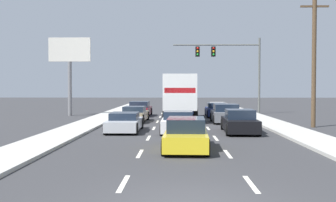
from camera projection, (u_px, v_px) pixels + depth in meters
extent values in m
plane|color=#333335|center=(180.00, 119.00, 34.12)|extent=(140.00, 140.00, 0.00)
cube|color=#B2AFA8|center=(272.00, 123.00, 28.99)|extent=(2.21, 80.00, 0.14)
cube|color=#B2AFA8|center=(90.00, 123.00, 29.25)|extent=(2.21, 80.00, 0.14)
cube|color=silver|center=(123.00, 183.00, 11.12)|extent=(0.14, 2.00, 0.01)
cube|color=silver|center=(140.00, 154.00, 16.11)|extent=(0.14, 2.00, 0.01)
cube|color=silver|center=(149.00, 138.00, 21.11)|extent=(0.14, 2.00, 0.01)
cube|color=silver|center=(154.00, 128.00, 26.10)|extent=(0.14, 2.00, 0.01)
cube|color=silver|center=(157.00, 122.00, 31.10)|extent=(0.14, 2.00, 0.01)
cube|color=silver|center=(160.00, 117.00, 36.10)|extent=(0.14, 2.00, 0.01)
cube|color=silver|center=(162.00, 113.00, 41.09)|extent=(0.14, 2.00, 0.01)
cube|color=silver|center=(164.00, 110.00, 46.09)|extent=(0.14, 2.00, 0.01)
cube|color=silver|center=(165.00, 108.00, 51.09)|extent=(0.14, 2.00, 0.01)
cube|color=silver|center=(166.00, 106.00, 56.08)|extent=(0.14, 2.00, 0.01)
cube|color=silver|center=(167.00, 105.00, 61.08)|extent=(0.14, 2.00, 0.01)
cube|color=silver|center=(251.00, 184.00, 11.05)|extent=(0.14, 2.00, 0.01)
cube|color=silver|center=(228.00, 154.00, 16.04)|extent=(0.14, 2.00, 0.01)
cube|color=silver|center=(216.00, 138.00, 21.04)|extent=(0.14, 2.00, 0.01)
cube|color=silver|center=(208.00, 128.00, 26.04)|extent=(0.14, 2.00, 0.01)
cube|color=silver|center=(203.00, 122.00, 31.03)|extent=(0.14, 2.00, 0.01)
cube|color=silver|center=(199.00, 117.00, 36.03)|extent=(0.14, 2.00, 0.01)
cube|color=silver|center=(196.00, 113.00, 41.02)|extent=(0.14, 2.00, 0.01)
cube|color=silver|center=(194.00, 111.00, 46.02)|extent=(0.14, 2.00, 0.01)
cube|color=silver|center=(193.00, 108.00, 51.02)|extent=(0.14, 2.00, 0.01)
cube|color=silver|center=(191.00, 106.00, 56.01)|extent=(0.14, 2.00, 0.01)
cube|color=silver|center=(190.00, 105.00, 61.01)|extent=(0.14, 2.00, 0.01)
cube|color=maroon|center=(140.00, 111.00, 37.25)|extent=(1.95, 4.14, 0.67)
cube|color=#192333|center=(140.00, 104.00, 37.14)|extent=(1.66, 2.07, 0.51)
cylinder|color=black|center=(133.00, 111.00, 38.79)|extent=(0.24, 0.65, 0.64)
cylinder|color=black|center=(151.00, 112.00, 38.70)|extent=(0.24, 0.65, 0.64)
cylinder|color=black|center=(128.00, 113.00, 35.81)|extent=(0.24, 0.65, 0.64)
cylinder|color=black|center=(148.00, 114.00, 35.72)|extent=(0.24, 0.65, 0.64)
cube|color=tan|center=(135.00, 116.00, 31.17)|extent=(1.87, 4.74, 0.60)
cube|color=#192333|center=(134.00, 109.00, 31.10)|extent=(1.58, 2.17, 0.41)
cylinder|color=black|center=(128.00, 116.00, 33.00)|extent=(0.24, 0.65, 0.64)
cylinder|color=black|center=(148.00, 116.00, 32.92)|extent=(0.24, 0.65, 0.64)
cylinder|color=black|center=(120.00, 119.00, 29.42)|extent=(0.24, 0.65, 0.64)
cylinder|color=black|center=(142.00, 119.00, 29.34)|extent=(0.24, 0.65, 0.64)
cube|color=#B7BABF|center=(125.00, 124.00, 24.23)|extent=(1.77, 4.57, 0.57)
cube|color=#192333|center=(125.00, 116.00, 24.13)|extent=(1.55, 2.08, 0.40)
cylinder|color=black|center=(115.00, 123.00, 25.99)|extent=(0.22, 0.64, 0.64)
cylinder|color=black|center=(141.00, 123.00, 25.95)|extent=(0.22, 0.64, 0.64)
cylinder|color=black|center=(106.00, 129.00, 22.52)|extent=(0.22, 0.64, 0.64)
cylinder|color=black|center=(136.00, 129.00, 22.48)|extent=(0.22, 0.64, 0.64)
cube|color=white|center=(180.00, 92.00, 31.96)|extent=(2.51, 6.85, 2.57)
cube|color=red|center=(180.00, 90.00, 28.58)|extent=(2.15, 0.08, 0.36)
cube|color=#1E389E|center=(181.00, 101.00, 36.36)|extent=(2.33, 1.98, 2.14)
cylinder|color=black|center=(168.00, 111.00, 36.43)|extent=(0.32, 0.97, 0.96)
cylinder|color=black|center=(194.00, 111.00, 36.34)|extent=(0.32, 0.97, 0.96)
cylinder|color=black|center=(165.00, 116.00, 30.70)|extent=(0.32, 0.97, 0.96)
cylinder|color=black|center=(196.00, 116.00, 30.61)|extent=(0.32, 0.97, 0.96)
cube|color=white|center=(178.00, 124.00, 23.66)|extent=(1.87, 4.39, 0.65)
cube|color=#192333|center=(178.00, 115.00, 23.49)|extent=(1.63, 1.86, 0.44)
cylinder|color=black|center=(164.00, 124.00, 25.32)|extent=(0.23, 0.64, 0.64)
cylinder|color=black|center=(192.00, 124.00, 25.27)|extent=(0.23, 0.64, 0.64)
cylinder|color=black|center=(162.00, 130.00, 22.05)|extent=(0.23, 0.64, 0.64)
cylinder|color=black|center=(194.00, 130.00, 22.00)|extent=(0.23, 0.64, 0.64)
cube|color=yellow|center=(186.00, 138.00, 17.26)|extent=(1.87, 4.66, 0.62)
cube|color=#192333|center=(186.00, 124.00, 17.24)|extent=(1.59, 2.38, 0.54)
cylinder|color=black|center=(169.00, 136.00, 19.06)|extent=(0.24, 0.65, 0.64)
cylinder|color=black|center=(204.00, 137.00, 18.97)|extent=(0.24, 0.65, 0.64)
cylinder|color=black|center=(164.00, 147.00, 15.56)|extent=(0.24, 0.65, 0.64)
cylinder|color=black|center=(207.00, 148.00, 15.48)|extent=(0.24, 0.65, 0.64)
cube|color=#141E4C|center=(216.00, 111.00, 36.52)|extent=(1.84, 4.65, 0.63)
cube|color=#192333|center=(216.00, 105.00, 36.47)|extent=(1.58, 2.07, 0.44)
cylinder|color=black|center=(206.00, 112.00, 38.32)|extent=(0.23, 0.64, 0.64)
cylinder|color=black|center=(224.00, 112.00, 38.25)|extent=(0.23, 0.64, 0.64)
cylinder|color=black|center=(208.00, 114.00, 34.80)|extent=(0.23, 0.64, 0.64)
cylinder|color=black|center=(228.00, 114.00, 34.74)|extent=(0.23, 0.64, 0.64)
cube|color=slate|center=(225.00, 116.00, 30.32)|extent=(1.94, 4.10, 0.69)
cube|color=#192333|center=(226.00, 108.00, 30.11)|extent=(1.69, 2.08, 0.54)
cylinder|color=black|center=(212.00, 117.00, 31.84)|extent=(0.23, 0.64, 0.64)
cylinder|color=black|center=(235.00, 117.00, 31.79)|extent=(0.23, 0.64, 0.64)
cylinder|color=black|center=(215.00, 120.00, 28.87)|extent=(0.23, 0.64, 0.64)
cylinder|color=black|center=(241.00, 120.00, 28.82)|extent=(0.23, 0.64, 0.64)
cube|color=black|center=(240.00, 124.00, 23.54)|extent=(1.85, 4.47, 0.67)
cube|color=#192333|center=(240.00, 114.00, 23.38)|extent=(1.58, 1.97, 0.52)
cylinder|color=black|center=(223.00, 124.00, 25.24)|extent=(0.24, 0.65, 0.64)
cylinder|color=black|center=(250.00, 125.00, 25.16)|extent=(0.24, 0.65, 0.64)
cylinder|color=black|center=(228.00, 130.00, 21.92)|extent=(0.24, 0.65, 0.64)
cylinder|color=black|center=(259.00, 130.00, 21.85)|extent=(0.24, 0.65, 0.64)
cylinder|color=#595B56|center=(259.00, 76.00, 40.27)|extent=(0.20, 0.20, 7.35)
cylinder|color=#595B56|center=(216.00, 45.00, 40.25)|extent=(8.35, 0.14, 0.14)
cube|color=black|center=(213.00, 52.00, 40.28)|extent=(0.40, 0.56, 0.95)
sphere|color=red|center=(214.00, 48.00, 39.96)|extent=(0.20, 0.20, 0.20)
sphere|color=orange|center=(214.00, 51.00, 39.97)|extent=(0.20, 0.20, 0.20)
sphere|color=green|center=(214.00, 54.00, 39.98)|extent=(0.20, 0.20, 0.20)
cube|color=black|center=(198.00, 52.00, 40.31)|extent=(0.40, 0.56, 0.95)
sphere|color=red|center=(198.00, 48.00, 39.99)|extent=(0.20, 0.20, 0.20)
sphere|color=orange|center=(198.00, 51.00, 40.00)|extent=(0.20, 0.20, 0.20)
sphere|color=green|center=(198.00, 54.00, 40.01)|extent=(0.20, 0.20, 0.20)
cylinder|color=brown|center=(314.00, 62.00, 26.60)|extent=(0.28, 0.28, 8.33)
cube|color=brown|center=(315.00, 6.00, 26.48)|extent=(1.80, 0.12, 0.12)
cylinder|color=slate|center=(70.00, 89.00, 37.63)|extent=(0.36, 0.36, 4.90)
cube|color=silver|center=(70.00, 50.00, 37.52)|extent=(3.79, 0.20, 2.15)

